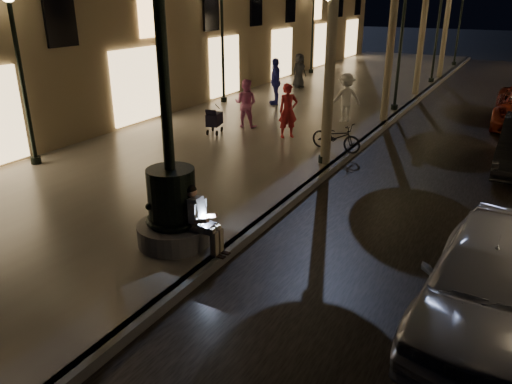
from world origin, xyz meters
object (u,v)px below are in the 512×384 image
Objects in this scene: car_front at (492,280)px; pedestrian_red at (288,111)px; fountain_lamppost at (172,194)px; lamp_curb_d at (460,18)px; lamp_left_a at (18,53)px; pedestrian_blue at (275,81)px; lamp_curb_b at (402,33)px; seated_man_laptop at (199,216)px; bicycle at (336,137)px; lamp_curb_c at (438,23)px; pedestrian_white at (346,98)px; lamp_curb_a at (329,53)px; pedestrian_dark at (299,71)px; pedestrian_pink at (246,103)px; lamp_left_b at (222,30)px; lamp_left_c at (313,20)px; stroller at (214,119)px.

pedestrian_red is at bearing 136.23° from car_front.
car_front is (5.52, 0.39, -0.44)m from fountain_lamppost.
lamp_left_a is at bearing -104.23° from lamp_curb_d.
fountain_lamppost is at bearing -17.11° from pedestrian_blue.
lamp_curb_b and lamp_curb_d have the same top height.
seated_man_laptop is 7.29m from bicycle.
lamp_curb_c is (0.09, 22.00, 2.36)m from seated_man_laptop.
pedestrian_white is (-1.10, -3.05, -2.14)m from lamp_curb_b.
lamp_curb_a reaches higher than car_front.
fountain_lamppost is at bearing -125.67° from pedestrian_red.
seated_man_laptop is 14.20m from lamp_curb_b.
fountain_lamppost reaches higher than pedestrian_red.
seated_man_laptop is 17.84m from pedestrian_dark.
bicycle is (3.87, -1.22, -0.42)m from pedestrian_pink.
pedestrian_dark is 1.04× the size of bicycle.
lamp_left_a is 2.82× the size of pedestrian_pink.
lamp_curb_a is (0.09, 6.00, 2.36)m from seated_man_laptop.
lamp_left_b reaches higher than pedestrian_pink.
lamp_left_c is 5.69m from pedestrian_dark.
car_front is at bearing -124.80° from pedestrian_dark.
pedestrian_dark reaches higher than car_front.
lamp_left_a reaches higher than bicycle.
car_front is 19.60m from pedestrian_dark.
lamp_left_c is 4.88× the size of stroller.
pedestrian_dark reaches higher than bicycle.
lamp_curb_d reaches higher than car_front.
lamp_curb_c is 21.22m from lamp_left_a.
lamp_left_a is 10.00m from lamp_left_b.
lamp_curb_b is (0.09, 14.00, 2.36)m from seated_man_laptop.
fountain_lamppost is at bearing -140.83° from pedestrian_dark.
lamp_left_a is at bearing -150.60° from lamp_curb_a.
fountain_lamppost reaches higher than lamp_left_c.
pedestrian_red is 0.91× the size of pedestrian_blue.
lamp_left_b is at bearing -125.37° from lamp_curb_c.
lamp_left_a is 1.00× the size of lamp_left_c.
lamp_curb_d reaches higher than seated_man_laptop.
fountain_lamppost reaches higher than pedestrian_pink.
fountain_lamppost is 13.75m from lamp_left_b.
pedestrian_red is 1.00× the size of pedestrian_white.
pedestrian_red is (5.05, 5.95, -2.14)m from lamp_left_a.
fountain_lamppost reaches higher than lamp_left_a.
lamp_curb_c is 1.00× the size of lamp_left_a.
lamp_curb_a is 8.00m from lamp_curb_b.
fountain_lamppost is 0.69m from seated_man_laptop.
bicycle is at bearing 69.59° from pedestrian_white.
lamp_curb_d is 2.70× the size of pedestrian_red.
lamp_left_c reaches higher than stroller.
pedestrian_pink is at bearing 64.32° from lamp_left_a.
lamp_left_a is 2.70× the size of pedestrian_red.
pedestrian_red is (-6.87, 7.56, 0.32)m from car_front.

